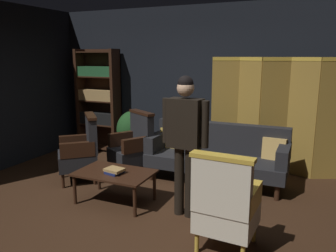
{
  "coord_description": "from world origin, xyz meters",
  "views": [
    {
      "loc": [
        1.86,
        -3.42,
        1.92
      ],
      "look_at": [
        0.0,
        0.8,
        0.95
      ],
      "focal_mm": 35.82,
      "sensor_mm": 36.0,
      "label": 1
    }
  ],
  "objects_px": {
    "potted_plant": "(133,131)",
    "folding_screen": "(274,114)",
    "coffee_table": "(115,175)",
    "armchair_wing_left": "(81,150)",
    "bookshelf": "(99,99)",
    "armchair_gilt_accent": "(226,205)",
    "armchair_wing_right": "(133,146)",
    "standing_figure": "(185,134)",
    "book_navy_cloth": "(115,172)",
    "velvet_couch": "(217,153)",
    "book_tan_leather": "(114,170)"
  },
  "relations": [
    {
      "from": "bookshelf",
      "to": "coffee_table",
      "type": "bearing_deg",
      "value": -50.94
    },
    {
      "from": "armchair_gilt_accent",
      "to": "armchair_wing_right",
      "type": "xyz_separation_m",
      "value": [
        -1.91,
        1.55,
        0.0
      ]
    },
    {
      "from": "book_navy_cloth",
      "to": "armchair_gilt_accent",
      "type": "bearing_deg",
      "value": -17.01
    },
    {
      "from": "bookshelf",
      "to": "velvet_couch",
      "type": "height_order",
      "value": "bookshelf"
    },
    {
      "from": "bookshelf",
      "to": "armchair_wing_right",
      "type": "height_order",
      "value": "bookshelf"
    },
    {
      "from": "armchair_wing_left",
      "to": "potted_plant",
      "type": "xyz_separation_m",
      "value": [
        0.14,
        1.37,
        0.03
      ]
    },
    {
      "from": "book_navy_cloth",
      "to": "book_tan_leather",
      "type": "bearing_deg",
      "value": 0.0
    },
    {
      "from": "bookshelf",
      "to": "armchair_wing_left",
      "type": "relative_size",
      "value": 1.97
    },
    {
      "from": "folding_screen",
      "to": "velvet_couch",
      "type": "distance_m",
      "value": 1.17
    },
    {
      "from": "velvet_couch",
      "to": "book_tan_leather",
      "type": "bearing_deg",
      "value": -126.1
    },
    {
      "from": "armchair_wing_right",
      "to": "potted_plant",
      "type": "xyz_separation_m",
      "value": [
        -0.47,
        0.81,
        0.03
      ]
    },
    {
      "from": "folding_screen",
      "to": "bookshelf",
      "type": "height_order",
      "value": "bookshelf"
    },
    {
      "from": "folding_screen",
      "to": "armchair_gilt_accent",
      "type": "bearing_deg",
      "value": -93.01
    },
    {
      "from": "armchair_wing_left",
      "to": "armchair_wing_right",
      "type": "xyz_separation_m",
      "value": [
        0.61,
        0.55,
        0.0
      ]
    },
    {
      "from": "bookshelf",
      "to": "coffee_table",
      "type": "xyz_separation_m",
      "value": [
        1.68,
        -2.06,
        -0.69
      ]
    },
    {
      "from": "armchair_gilt_accent",
      "to": "armchair_wing_right",
      "type": "distance_m",
      "value": 2.46
    },
    {
      "from": "velvet_couch",
      "to": "armchair_gilt_accent",
      "type": "distance_m",
      "value": 1.95
    },
    {
      "from": "folding_screen",
      "to": "coffee_table",
      "type": "distance_m",
      "value": 2.78
    },
    {
      "from": "potted_plant",
      "to": "book_navy_cloth",
      "type": "xyz_separation_m",
      "value": [
        0.79,
        -1.87,
        -0.09
      ]
    },
    {
      "from": "armchair_wing_left",
      "to": "book_tan_leather",
      "type": "distance_m",
      "value": 1.06
    },
    {
      "from": "standing_figure",
      "to": "book_tan_leather",
      "type": "distance_m",
      "value": 1.1
    },
    {
      "from": "folding_screen",
      "to": "armchair_wing_right",
      "type": "distance_m",
      "value": 2.35
    },
    {
      "from": "bookshelf",
      "to": "coffee_table",
      "type": "distance_m",
      "value": 2.75
    },
    {
      "from": "folding_screen",
      "to": "potted_plant",
      "type": "distance_m",
      "value": 2.57
    },
    {
      "from": "bookshelf",
      "to": "armchair_wing_left",
      "type": "xyz_separation_m",
      "value": [
        0.78,
        -1.6,
        -0.57
      ]
    },
    {
      "from": "armchair_wing_right",
      "to": "book_tan_leather",
      "type": "xyz_separation_m",
      "value": [
        0.32,
        -1.06,
        -0.02
      ]
    },
    {
      "from": "armchair_wing_left",
      "to": "standing_figure",
      "type": "height_order",
      "value": "standing_figure"
    },
    {
      "from": "bookshelf",
      "to": "potted_plant",
      "type": "relative_size",
      "value": 2.26
    },
    {
      "from": "standing_figure",
      "to": "potted_plant",
      "type": "xyz_separation_m",
      "value": [
        -1.74,
        1.81,
        -0.5
      ]
    },
    {
      "from": "armchair_wing_right",
      "to": "armchair_gilt_accent",
      "type": "bearing_deg",
      "value": -38.99
    },
    {
      "from": "velvet_couch",
      "to": "armchair_wing_left",
      "type": "distance_m",
      "value": 2.11
    },
    {
      "from": "potted_plant",
      "to": "folding_screen",
      "type": "bearing_deg",
      "value": 5.35
    },
    {
      "from": "folding_screen",
      "to": "book_navy_cloth",
      "type": "bearing_deg",
      "value": -129.34
    },
    {
      "from": "velvet_couch",
      "to": "armchair_wing_left",
      "type": "bearing_deg",
      "value": -155.94
    },
    {
      "from": "armchair_gilt_accent",
      "to": "book_tan_leather",
      "type": "height_order",
      "value": "armchair_gilt_accent"
    },
    {
      "from": "coffee_table",
      "to": "armchair_gilt_accent",
      "type": "height_order",
      "value": "armchair_gilt_accent"
    },
    {
      "from": "coffee_table",
      "to": "standing_figure",
      "type": "bearing_deg",
      "value": 1.38
    },
    {
      "from": "bookshelf",
      "to": "potted_plant",
      "type": "xyz_separation_m",
      "value": [
        0.92,
        -0.23,
        -0.54
      ]
    },
    {
      "from": "book_navy_cloth",
      "to": "coffee_table",
      "type": "bearing_deg",
      "value": 122.97
    },
    {
      "from": "velvet_couch",
      "to": "book_navy_cloth",
      "type": "height_order",
      "value": "velvet_couch"
    },
    {
      "from": "bookshelf",
      "to": "armchair_wing_right",
      "type": "bearing_deg",
      "value": -37.11
    },
    {
      "from": "armchair_gilt_accent",
      "to": "book_navy_cloth",
      "type": "bearing_deg",
      "value": 162.99
    },
    {
      "from": "armchair_wing_left",
      "to": "potted_plant",
      "type": "relative_size",
      "value": 1.14
    },
    {
      "from": "coffee_table",
      "to": "standing_figure",
      "type": "xyz_separation_m",
      "value": [
        0.98,
        0.02,
        0.65
      ]
    },
    {
      "from": "armchair_gilt_accent",
      "to": "standing_figure",
      "type": "height_order",
      "value": "standing_figure"
    },
    {
      "from": "folding_screen",
      "to": "armchair_wing_left",
      "type": "xyz_separation_m",
      "value": [
        -2.66,
        -1.6,
        -0.5
      ]
    },
    {
      "from": "potted_plant",
      "to": "coffee_table",
      "type": "bearing_deg",
      "value": -67.46
    },
    {
      "from": "bookshelf",
      "to": "armchair_gilt_accent",
      "type": "relative_size",
      "value": 1.97
    },
    {
      "from": "folding_screen",
      "to": "potted_plant",
      "type": "height_order",
      "value": "folding_screen"
    },
    {
      "from": "standing_figure",
      "to": "book_tan_leather",
      "type": "relative_size",
      "value": 7.19
    }
  ]
}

